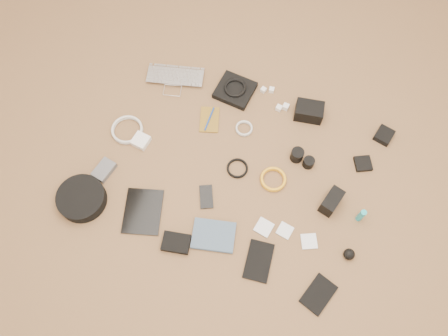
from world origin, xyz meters
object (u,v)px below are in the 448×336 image
(laptop, at_px, (174,83))
(dslr_camera, at_px, (309,111))
(headphone_case, at_px, (82,199))
(paperback, at_px, (211,251))
(tablet, at_px, (143,211))
(phone, at_px, (206,197))

(laptop, height_order, dslr_camera, dslr_camera)
(laptop, relative_size, headphone_case, 1.34)
(dslr_camera, height_order, paperback, dslr_camera)
(headphone_case, bearing_deg, laptop, 78.24)
(dslr_camera, height_order, tablet, dslr_camera)
(dslr_camera, xyz_separation_m, tablet, (-0.60, -0.78, -0.04))
(tablet, bearing_deg, phone, 17.83)
(laptop, distance_m, tablet, 0.74)
(laptop, height_order, headphone_case, headphone_case)
(dslr_camera, bearing_deg, tablet, -136.08)
(headphone_case, relative_size, paperback, 1.17)
(headphone_case, bearing_deg, dslr_camera, 42.47)
(tablet, relative_size, headphone_case, 0.99)
(dslr_camera, distance_m, paperback, 0.88)
(tablet, bearing_deg, headphone_case, 173.19)
(laptop, distance_m, dslr_camera, 0.74)
(laptop, xyz_separation_m, headphone_case, (-0.16, -0.77, 0.02))
(dslr_camera, height_order, phone, dslr_camera)
(phone, height_order, paperback, paperback)
(tablet, height_order, phone, same)
(laptop, bearing_deg, phone, -67.84)
(dslr_camera, relative_size, phone, 1.19)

